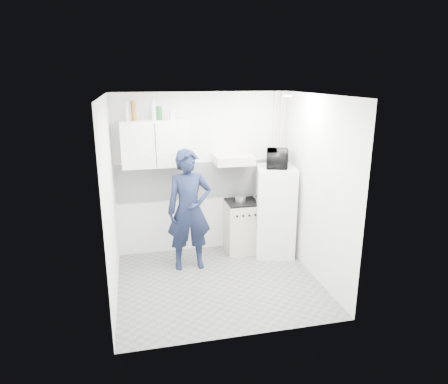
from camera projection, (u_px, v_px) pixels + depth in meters
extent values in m
plane|color=#565656|center=(219.00, 283.00, 5.68)|extent=(2.80, 2.80, 0.00)
plane|color=white|center=(218.00, 95.00, 4.96)|extent=(2.80, 2.80, 0.00)
plane|color=silver|center=(203.00, 174.00, 6.49)|extent=(2.80, 0.00, 2.80)
plane|color=silver|center=(110.00, 202.00, 5.02)|extent=(0.00, 2.60, 2.60)
plane|color=silver|center=(316.00, 189.00, 5.62)|extent=(0.00, 2.60, 2.60)
imported|color=black|center=(189.00, 210.00, 5.91)|extent=(0.67, 0.45, 1.83)
cube|color=beige|center=(242.00, 227.00, 6.63)|extent=(0.52, 0.52, 0.84)
cube|color=white|center=(275.00, 211.00, 6.44)|extent=(0.73, 0.73, 1.46)
cube|color=black|center=(242.00, 202.00, 6.51)|extent=(0.50, 0.50, 0.03)
cylinder|color=silver|center=(240.00, 199.00, 6.46)|extent=(0.17, 0.17, 0.10)
imported|color=black|center=(277.00, 159.00, 6.20)|extent=(0.56, 0.47, 0.27)
cylinder|color=#B2B7BC|center=(127.00, 111.00, 5.79)|extent=(0.06, 0.06, 0.27)
cylinder|color=brown|center=(134.00, 111.00, 5.81)|extent=(0.07, 0.07, 0.29)
cylinder|color=#B2B7BC|center=(153.00, 109.00, 5.87)|extent=(0.07, 0.07, 0.32)
cylinder|color=#144C1E|center=(159.00, 113.00, 5.90)|extent=(0.08, 0.08, 0.20)
cylinder|color=#B2B7BC|center=(172.00, 114.00, 5.95)|extent=(0.08, 0.08, 0.16)
cube|color=white|center=(155.00, 144.00, 6.01)|extent=(1.00, 0.35, 0.70)
cube|color=beige|center=(233.00, 159.00, 6.27)|extent=(0.60, 0.50, 0.14)
cube|color=white|center=(203.00, 180.00, 6.50)|extent=(2.74, 0.03, 0.60)
cylinder|color=beige|center=(280.00, 171.00, 6.69)|extent=(0.05, 0.05, 2.60)
cylinder|color=beige|center=(273.00, 171.00, 6.66)|extent=(0.04, 0.04, 2.60)
cylinder|color=white|center=(288.00, 96.00, 5.36)|extent=(0.10, 0.10, 0.02)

